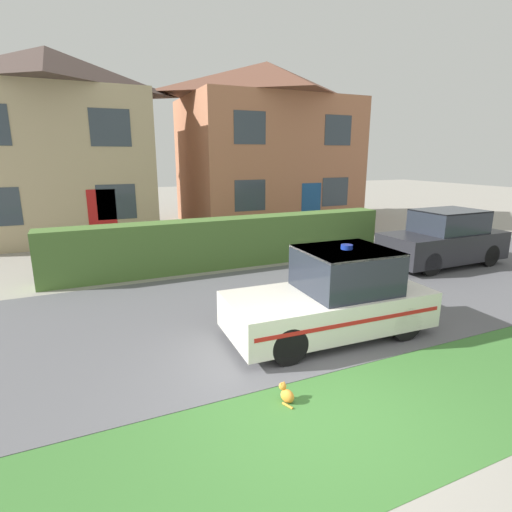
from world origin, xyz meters
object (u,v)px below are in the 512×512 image
at_px(cat, 286,394).
at_px(wheelie_bin, 344,235).
at_px(house_left, 56,144).
at_px(police_car, 333,297).
at_px(house_right, 267,144).
at_px(neighbour_car_near, 444,239).

distance_m(cat, wheelie_bin, 9.33).
distance_m(house_left, wheelie_bin, 11.97).
distance_m(police_car, wheelie_bin, 6.95).
bearing_deg(wheelie_bin, house_right, 73.37).
bearing_deg(house_right, wheelie_bin, -92.98).
xyz_separation_m(neighbour_car_near, house_right, (-1.31, 9.90, 3.06)).
bearing_deg(house_right, police_car, -110.16).
bearing_deg(house_left, neighbour_car_near, -42.92).
bearing_deg(house_left, house_right, -0.31).
height_order(neighbour_car_near, house_left, house_left).
xyz_separation_m(house_left, house_right, (9.40, -0.05, 0.12)).
distance_m(police_car, neighbour_car_near, 6.55).
relative_size(house_left, wheelie_bin, 6.23).
xyz_separation_m(house_left, wheelie_bin, (9.03, -7.21, -3.15)).
relative_size(neighbour_car_near, house_right, 0.48).
height_order(house_right, wheelie_bin, house_right).
xyz_separation_m(neighbour_car_near, house_left, (-10.71, 9.96, 2.94)).
height_order(cat, house_left, house_left).
height_order(police_car, house_right, house_right).
distance_m(police_car, house_left, 13.88).
bearing_deg(house_left, cat, -78.38).
bearing_deg(cat, house_right, -45.30).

